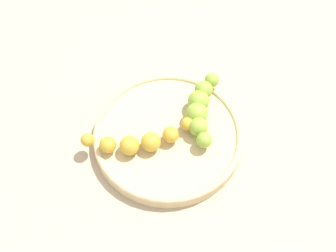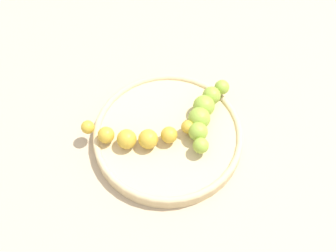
{
  "view_description": "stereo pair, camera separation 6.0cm",
  "coord_description": "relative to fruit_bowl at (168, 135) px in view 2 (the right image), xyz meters",
  "views": [
    {
      "loc": [
        -0.07,
        0.32,
        0.54
      ],
      "look_at": [
        0.0,
        0.0,
        0.04
      ],
      "focal_mm": 44.57,
      "sensor_mm": 36.0,
      "label": 1
    },
    {
      "loc": [
        -0.12,
        0.3,
        0.54
      ],
      "look_at": [
        0.0,
        0.0,
        0.04
      ],
      "focal_mm": 44.57,
      "sensor_mm": 36.0,
      "label": 2
    }
  ],
  "objects": [
    {
      "name": "ground_plane",
      "position": [
        0.0,
        0.0,
        -0.01
      ],
      "size": [
        2.4,
        2.4,
        0.0
      ],
      "primitive_type": "plane",
      "color": "tan"
    },
    {
      "name": "banana_green",
      "position": [
        -0.04,
        -0.04,
        0.02
      ],
      "size": [
        0.05,
        0.13,
        0.03
      ],
      "rotation": [
        0.0,
        0.0,
        0.05
      ],
      "color": "#8CAD38",
      "rests_on": "fruit_bowl"
    },
    {
      "name": "fruit_bowl",
      "position": [
        0.0,
        0.0,
        0.0
      ],
      "size": [
        0.22,
        0.22,
        0.02
      ],
      "color": "#D1B784",
      "rests_on": "ground_plane"
    },
    {
      "name": "banana_spotted",
      "position": [
        0.04,
        0.03,
        0.02
      ],
      "size": [
        0.15,
        0.08,
        0.03
      ],
      "rotation": [
        0.0,
        0.0,
        1.96
      ],
      "color": "gold",
      "rests_on": "fruit_bowl"
    }
  ]
}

